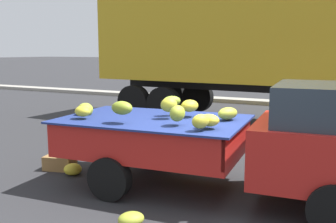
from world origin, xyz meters
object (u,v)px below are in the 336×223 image
at_px(fallen_banana_bunch_near_tailgate, 73,169).
at_px(produce_crate, 60,162).
at_px(semi_trailer, 297,36).
at_px(fallen_banana_bunch_by_wheel, 131,219).
at_px(pickup_truck, 286,142).

relative_size(fallen_banana_bunch_near_tailgate, produce_crate, 0.60).
bearing_deg(semi_trailer, fallen_banana_bunch_by_wheel, -93.32).
xyz_separation_m(fallen_banana_bunch_by_wheel, produce_crate, (-2.39, 1.37, 0.04)).
distance_m(semi_trailer, fallen_banana_bunch_near_tailgate, 7.16).
xyz_separation_m(fallen_banana_bunch_near_tailgate, fallen_banana_bunch_by_wheel, (1.95, -1.21, -0.02)).
height_order(semi_trailer, fallen_banana_bunch_by_wheel, semi_trailer).
bearing_deg(pickup_truck, fallen_banana_bunch_by_wheel, -138.48).
distance_m(pickup_truck, produce_crate, 4.00).
bearing_deg(fallen_banana_bunch_by_wheel, fallen_banana_bunch_near_tailgate, 148.23).
distance_m(fallen_banana_bunch_by_wheel, produce_crate, 2.75).
bearing_deg(pickup_truck, fallen_banana_bunch_near_tailgate, -178.28).
height_order(pickup_truck, fallen_banana_bunch_by_wheel, pickup_truck).
xyz_separation_m(semi_trailer, fallen_banana_bunch_by_wheel, (-0.76, -7.38, -2.46)).
bearing_deg(fallen_banana_bunch_near_tailgate, semi_trailer, 66.28).
distance_m(semi_trailer, fallen_banana_bunch_by_wheel, 7.81).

